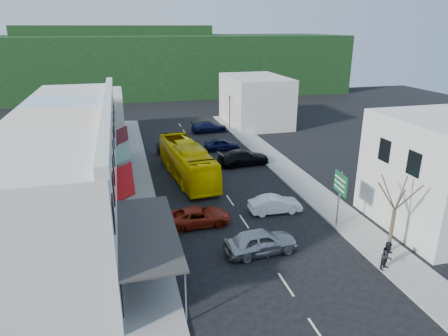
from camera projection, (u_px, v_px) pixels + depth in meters
The scene contains 21 objects.
ground at pixel (244, 221), 29.96m from camera, with size 120.00×120.00×0.00m, color black.
sidewalk_left at pixel (136, 182), 37.27m from camera, with size 3.00×52.00×0.15m, color gray.
sidewalk_right at pixel (285, 169), 40.82m from camera, with size 3.00×52.00×0.15m, color gray.
shopfront_row at pixel (68, 164), 30.21m from camera, with size 8.25×30.00×8.00m.
right_building at pixel (444, 174), 28.16m from camera, with size 8.00×9.00×8.00m, color beige.
distant_block_left at pixel (91, 116), 50.72m from camera, with size 8.00×10.00×6.00m, color #B7B2A8.
distant_block_right at pixel (255, 101), 58.74m from camera, with size 8.00×12.00×7.00m, color #B7B2A8.
hillside at pixel (149, 61), 86.69m from camera, with size 80.00×26.00×14.00m.
bus at pixel (187, 162), 38.15m from camera, with size 2.50×11.60×3.10m, color #FAD300.
car_silver at pixel (261, 243), 25.62m from camera, with size 1.80×4.40×1.40m, color #A8A8AC.
car_white at pixel (275, 204), 31.22m from camera, with size 1.80×4.40×1.40m, color white.
car_red at pixel (199, 216), 29.26m from camera, with size 1.90×4.60×1.40m, color maroon.
car_black_near at pixel (243, 158), 42.00m from camera, with size 1.84×4.50×1.40m, color black.
car_navy_mid at pixel (222, 145), 46.90m from camera, with size 1.80×4.40×1.40m, color black.
car_black_far at pixel (176, 147), 46.03m from camera, with size 1.80×4.40×1.40m, color black.
car_navy_far at pixel (209, 127), 55.04m from camera, with size 1.84×4.50×1.40m, color black.
pedestrian_left at pixel (128, 210), 29.48m from camera, with size 0.60×0.40×1.70m, color black.
pedestrian_right at pixel (388, 256), 23.57m from camera, with size 0.70×0.44×1.70m, color black.
direction_sign at pixel (339, 200), 28.47m from camera, with size 0.37×1.93×4.26m, color #10592A, non-canonical shape.
street_tree at pixel (395, 210), 24.64m from camera, with size 2.42×2.42×6.26m, color #3C3124, non-canonical shape.
traffic_signal at pixel (230, 112), 56.52m from camera, with size 0.69×1.04×4.74m, color black, non-canonical shape.
Camera 1 is at (-8.22, -25.62, 13.85)m, focal length 32.00 mm.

